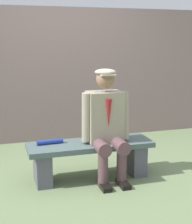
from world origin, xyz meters
TOP-DOWN VIEW (x-y plane):
  - ground_plane at (0.00, 0.00)m, footprint 30.00×30.00m
  - bench at (0.00, 0.00)m, footprint 1.42×0.44m
  - seated_man at (-0.17, 0.06)m, footprint 0.56×0.59m
  - rolled_magazine at (0.45, -0.08)m, footprint 0.30×0.08m
  - stadium_wall at (0.00, -1.75)m, footprint 12.00×0.24m

SIDE VIEW (x-z plane):
  - ground_plane at x=0.00m, z-range 0.00..0.00m
  - bench at x=0.00m, z-range 0.07..0.49m
  - rolled_magazine at x=0.45m, z-range 0.42..0.48m
  - seated_man at x=-0.17m, z-range 0.04..1.29m
  - stadium_wall at x=0.00m, z-range 0.00..2.05m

